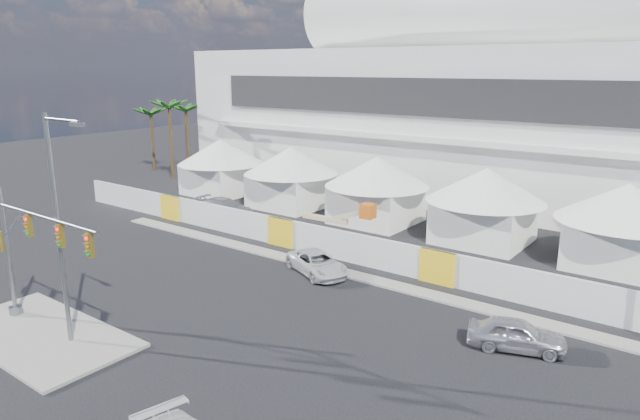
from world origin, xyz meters
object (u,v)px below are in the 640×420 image
Objects in this scene: lot_car_c at (225,208)px; streetlight_median at (60,216)px; boom_lift at (319,231)px; pickup_curb at (317,263)px; traffic_mast at (26,252)px; sedan_silver at (517,334)px.

streetlight_median is at bearing -156.55° from lot_car_c.
boom_lift reaches higher than lot_car_c.
streetlight_median is at bearing -169.82° from pickup_curb.
boom_lift reaches higher than pickup_curb.
streetlight_median reaches higher than traffic_mast.
sedan_silver is 13.15m from pickup_curb.
streetlight_median reaches higher than lot_car_c.
sedan_silver is 0.62× the size of boom_lift.
pickup_curb is 0.57× the size of traffic_mast.
sedan_silver is 0.80× the size of lot_car_c.
streetlight_median reaches higher than sedan_silver.
boom_lift is (-0.22, 18.92, -5.16)m from streetlight_median.
traffic_mast reaches higher than lot_car_c.
traffic_mast reaches higher than sedan_silver.
traffic_mast is at bearing 178.70° from pickup_curb.
lot_car_c is 22.03m from traffic_mast.
streetlight_median is at bearing 2.26° from traffic_mast.
sedan_silver is 23.03m from traffic_mast.
boom_lift is (10.94, -1.28, 0.16)m from lot_car_c.
sedan_silver is 28.77m from lot_car_c.
boom_lift is (-3.59, 4.94, 0.26)m from pickup_curb.
traffic_mast is 3.94m from streetlight_median.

